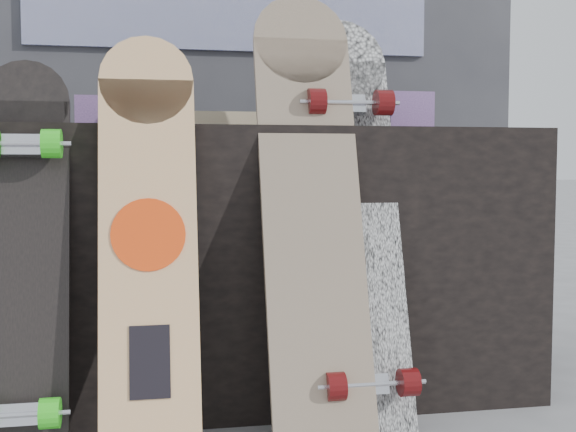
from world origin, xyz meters
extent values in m
cube|color=black|center=(0.00, 0.50, 0.40)|extent=(1.60, 0.60, 0.80)
cube|color=#35353A|center=(0.00, 1.35, 1.10)|extent=(2.40, 0.20, 2.20)
cube|color=navy|center=(0.00, 1.24, 1.30)|extent=(1.60, 0.02, 0.30)
cube|color=#543772|center=(-0.45, 0.60, 0.85)|extent=(0.18, 0.12, 0.10)
cube|color=#543772|center=(0.46, 0.52, 0.86)|extent=(0.14, 0.14, 0.12)
cube|color=#D1B78C|center=(-0.11, 0.61, 0.83)|extent=(0.22, 0.10, 0.06)
cube|color=beige|center=(-0.34, 0.08, 0.45)|extent=(0.23, 0.25, 0.91)
cylinder|color=beige|center=(-0.34, 0.20, 0.91)|extent=(0.23, 0.07, 0.23)
cylinder|color=#F8420F|center=(-0.34, 0.09, 0.53)|extent=(0.18, 0.05, 0.17)
cube|color=black|center=(-0.34, 0.02, 0.24)|extent=(0.09, 0.05, 0.16)
cube|color=beige|center=(0.08, 0.13, 0.52)|extent=(0.26, 0.34, 1.04)
cylinder|color=beige|center=(0.08, 0.29, 1.04)|extent=(0.26, 0.09, 0.25)
cube|color=white|center=(0.20, 0.18, 0.49)|extent=(0.26, 0.32, 0.99)
cylinder|color=white|center=(0.20, 0.33, 0.98)|extent=(0.26, 0.09, 0.25)
cube|color=silver|center=(0.20, 0.03, 0.15)|extent=(0.09, 0.04, 0.06)
cylinder|color=#4C0A0B|center=(0.11, 0.01, 0.16)|extent=(0.04, 0.07, 0.07)
cylinder|color=#4C0A0B|center=(0.29, 0.01, 0.16)|extent=(0.05, 0.07, 0.07)
cube|color=silver|center=(0.20, 0.24, 0.86)|extent=(0.09, 0.04, 0.06)
cylinder|color=#4C0A0B|center=(0.11, 0.22, 0.86)|extent=(0.04, 0.07, 0.07)
cylinder|color=#4C0A0B|center=(0.29, 0.22, 0.86)|extent=(0.05, 0.07, 0.07)
cube|color=black|center=(-0.63, 0.14, 0.43)|extent=(0.21, 0.20, 0.86)
cylinder|color=black|center=(-0.63, 0.23, 0.85)|extent=(0.21, 0.06, 0.21)
cube|color=silver|center=(-0.63, 0.03, 0.13)|extent=(0.09, 0.04, 0.06)
cylinder|color=#2ED11D|center=(-0.56, 0.01, 0.13)|extent=(0.04, 0.07, 0.07)
cube|color=silver|center=(-0.63, 0.17, 0.74)|extent=(0.09, 0.04, 0.06)
cylinder|color=#2ED11D|center=(-0.56, 0.15, 0.75)|extent=(0.04, 0.07, 0.07)
camera|label=1|loc=(-0.33, -1.66, 0.69)|focal=45.00mm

